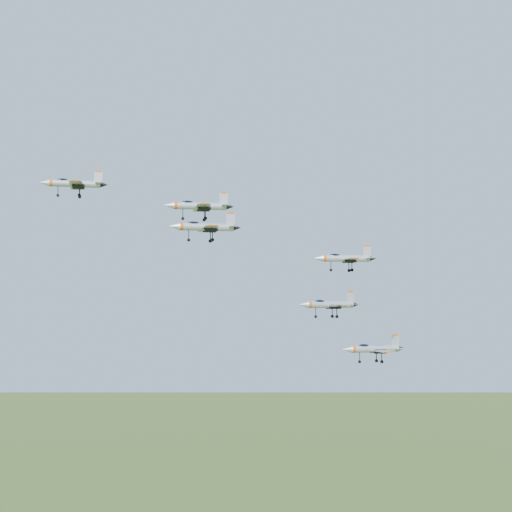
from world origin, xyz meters
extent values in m
cylinder|color=#ADB1BA|center=(-28.81, 7.20, 147.71)|extent=(9.39, 1.92, 1.35)
cone|color=#ADB1BA|center=(-34.39, 6.86, 147.71)|extent=(1.95, 1.46, 1.35)
cone|color=black|center=(-23.43, 7.54, 147.71)|extent=(1.52, 1.23, 1.15)
ellipsoid|color=black|center=(-31.08, 7.06, 148.22)|extent=(2.34, 1.11, 0.86)
cube|color=#ADB1BA|center=(-28.42, 4.32, 147.45)|extent=(2.66, 4.70, 0.15)
cube|color=#ADB1BA|center=(-28.78, 10.11, 147.45)|extent=(2.66, 4.70, 0.15)
cube|color=#ADB1BA|center=(-24.57, 7.47, 149.11)|extent=(1.56, 0.22, 2.18)
cube|color=#C94E0E|center=(-24.57, 7.47, 150.25)|extent=(1.15, 0.22, 0.36)
cylinder|color=#ADB1BA|center=(-5.43, 3.32, 143.44)|extent=(9.82, 1.61, 1.41)
cone|color=#ADB1BA|center=(-11.30, 3.20, 143.44)|extent=(1.99, 1.45, 1.41)
cone|color=black|center=(0.23, 3.43, 143.44)|extent=(1.55, 1.23, 1.20)
ellipsoid|color=black|center=(-7.82, 3.27, 143.97)|extent=(2.41, 1.06, 0.90)
cube|color=#ADB1BA|center=(-5.15, 0.28, 143.17)|extent=(2.60, 4.84, 0.15)
cube|color=#ADB1BA|center=(-5.27, 6.37, 143.17)|extent=(2.60, 4.84, 0.15)
cube|color=#ADB1BA|center=(-0.97, 3.41, 144.91)|extent=(1.63, 0.16, 2.29)
cube|color=#C94E0E|center=(-0.97, 3.41, 146.10)|extent=(1.20, 0.18, 0.38)
cylinder|color=#ADB1BA|center=(-6.29, -20.62, 136.91)|extent=(8.35, 1.70, 1.20)
cone|color=#ADB1BA|center=(-11.25, -20.92, 136.91)|extent=(1.73, 1.30, 1.20)
cone|color=black|center=(-1.50, -20.32, 136.91)|extent=(1.35, 1.10, 1.02)
ellipsoid|color=black|center=(-8.31, -20.74, 137.36)|extent=(2.08, 0.98, 0.76)
cube|color=#ADB1BA|center=(-5.95, -23.18, 136.68)|extent=(2.36, 4.18, 0.13)
cube|color=#ADB1BA|center=(-6.26, -18.03, 136.68)|extent=(2.36, 4.18, 0.13)
cube|color=#ADB1BA|center=(-2.52, -20.38, 138.16)|extent=(1.39, 0.19, 1.94)
cube|color=#C94E0E|center=(-2.52, -20.38, 139.17)|extent=(1.02, 0.19, 0.32)
cylinder|color=#ADB1BA|center=(19.51, 2.68, 124.91)|extent=(9.23, 2.54, 1.32)
cone|color=#ADB1BA|center=(14.08, 1.94, 124.91)|extent=(1.99, 1.55, 1.32)
cone|color=black|center=(24.74, 3.39, 124.91)|extent=(1.56, 1.30, 1.12)
ellipsoid|color=black|center=(17.30, 2.38, 125.41)|extent=(2.34, 1.24, 0.84)
cube|color=#ADB1BA|center=(20.09, -0.11, 124.65)|extent=(2.92, 4.74, 0.14)
cube|color=#ADB1BA|center=(19.33, 5.52, 124.65)|extent=(2.92, 4.74, 0.14)
cube|color=#ADB1BA|center=(23.63, 3.24, 126.28)|extent=(1.53, 0.33, 2.13)
cube|color=#C94E0E|center=(23.63, 3.24, 127.40)|extent=(1.13, 0.29, 0.36)
cylinder|color=#ADB1BA|center=(17.79, -14.23, 132.68)|extent=(7.96, 1.37, 1.15)
cone|color=#ADB1BA|center=(13.03, -14.10, 132.68)|extent=(1.62, 1.19, 1.15)
cone|color=black|center=(22.37, -14.37, 132.68)|extent=(1.26, 1.01, 0.97)
ellipsoid|color=black|center=(15.85, -14.18, 133.12)|extent=(1.96, 0.88, 0.73)
cube|color=#ADB1BA|center=(17.89, -16.71, 132.46)|extent=(2.14, 3.93, 0.12)
cube|color=#ADB1BA|center=(18.03, -11.77, 132.46)|extent=(2.14, 3.93, 0.12)
cube|color=#ADB1BA|center=(21.40, -14.34, 133.87)|extent=(1.32, 0.14, 1.85)
cube|color=#C94E0E|center=(21.40, -14.34, 134.84)|extent=(0.97, 0.15, 0.31)
cylinder|color=#ADB1BA|center=(28.32, 2.94, 116.41)|extent=(9.73, 2.53, 1.39)
cone|color=#ADB1BA|center=(22.58, 2.26, 116.41)|extent=(2.08, 1.61, 1.39)
cone|color=black|center=(33.85, 3.61, 116.41)|extent=(1.63, 1.35, 1.18)
ellipsoid|color=black|center=(25.98, 2.66, 116.93)|extent=(2.46, 1.27, 0.88)
cube|color=#ADB1BA|center=(28.89, -0.01, 116.14)|extent=(3.01, 4.97, 0.15)
cube|color=#ADB1BA|center=(28.18, 5.95, 116.14)|extent=(3.01, 4.97, 0.15)
cube|color=#ADB1BA|center=(32.68, 3.47, 117.85)|extent=(1.61, 0.32, 2.25)
cube|color=#C94E0E|center=(32.68, 3.47, 119.03)|extent=(1.19, 0.29, 0.37)
camera|label=1|loc=(-15.73, -129.71, 125.19)|focal=50.00mm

